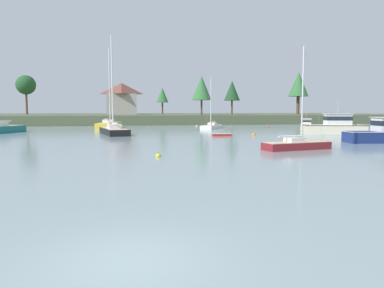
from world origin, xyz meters
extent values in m
plane|color=gray|center=(0.00, 0.00, 0.00)|extent=(400.00, 400.00, 0.00)
cube|color=#4C563D|center=(0.00, 98.43, 1.08)|extent=(162.59, 54.19, 2.17)
cube|color=beige|center=(29.36, 39.16, 0.29)|extent=(8.59, 4.67, 2.00)
cone|color=beige|center=(33.31, 38.15, 0.29)|extent=(2.82, 2.95, 2.46)
cube|color=black|center=(29.36, 39.16, 1.26)|extent=(8.77, 4.82, 0.05)
cube|color=silver|center=(29.66, 39.08, 2.07)|extent=(3.81, 2.96, 1.56)
cube|color=#19232D|center=(29.66, 39.08, 2.23)|extent=(3.89, 3.02, 0.56)
cube|color=beige|center=(29.66, 39.08, 2.88)|extent=(4.29, 3.40, 0.06)
cylinder|color=silver|center=(29.66, 39.08, 3.77)|extent=(0.03, 0.03, 1.71)
cube|color=#B2231E|center=(12.40, 38.11, 0.09)|extent=(2.52, 1.18, 0.43)
cube|color=#C6B289|center=(12.40, 38.11, 0.31)|extent=(2.62, 1.27, 0.05)
cube|color=tan|center=(12.40, 38.11, 0.27)|extent=(0.12, 0.95, 0.03)
cube|color=navy|center=(26.51, 25.85, 0.26)|extent=(7.73, 3.19, 1.82)
cube|color=silver|center=(26.51, 25.85, 1.15)|extent=(7.89, 3.30, 0.05)
cube|color=black|center=(-1.62, 43.89, 0.12)|extent=(4.55, 9.78, 1.41)
cube|color=#CCB78E|center=(-1.62, 43.89, 0.85)|extent=(4.12, 9.16, 0.04)
cube|color=silver|center=(-1.53, 43.43, 1.15)|extent=(2.11, 2.38, 0.57)
cylinder|color=silver|center=(-1.78, 44.63, 7.32)|extent=(0.19, 0.19, 12.91)
cylinder|color=silver|center=(-1.40, 42.78, 1.53)|extent=(0.91, 3.73, 0.15)
cylinder|color=silver|center=(-1.40, 42.78, 1.58)|extent=(0.82, 3.35, 0.14)
cylinder|color=#999999|center=(-2.16, 46.47, 7.30)|extent=(0.78, 3.71, 12.86)
cylinder|color=silver|center=(-18.09, 50.24, 1.73)|extent=(1.69, 3.60, 0.15)
cylinder|color=silver|center=(-18.09, 50.24, 1.78)|extent=(1.52, 3.24, 0.14)
cube|color=maroon|center=(14.59, 21.13, 0.09)|extent=(6.43, 3.06, 1.06)
cube|color=#CCB78E|center=(14.59, 21.13, 0.64)|extent=(6.03, 2.77, 0.04)
cube|color=silver|center=(14.29, 21.06, 0.85)|extent=(1.58, 1.40, 0.37)
cylinder|color=silver|center=(15.07, 21.24, 4.76)|extent=(0.12, 0.12, 8.20)
cylinder|color=silver|center=(13.86, 20.97, 1.13)|extent=(2.44, 0.63, 0.10)
cylinder|color=silver|center=(13.86, 20.97, 1.18)|extent=(2.21, 0.61, 0.14)
cylinder|color=#999999|center=(16.29, 21.50, 4.74)|extent=(2.44, 0.55, 8.15)
cube|color=white|center=(15.30, 55.89, 0.10)|extent=(5.37, 7.03, 1.13)
cube|color=#CCB78E|center=(15.30, 55.89, 0.68)|extent=(4.94, 6.55, 0.04)
cube|color=silver|center=(15.48, 56.19, 0.91)|extent=(1.93, 2.00, 0.42)
cylinder|color=silver|center=(15.01, 55.41, 4.90)|extent=(0.14, 0.14, 8.40)
cylinder|color=silver|center=(15.73, 56.60, 1.22)|extent=(1.53, 2.44, 0.11)
cylinder|color=silver|center=(15.73, 56.60, 1.27)|extent=(1.41, 2.22, 0.14)
cylinder|color=#999999|center=(14.30, 54.22, 4.88)|extent=(1.46, 2.41, 8.36)
cube|color=#236B3D|center=(-19.31, 62.68, 0.08)|extent=(2.63, 2.23, 0.36)
cube|color=#C6B289|center=(-19.31, 62.68, 0.26)|extent=(2.75, 2.36, 0.05)
cube|color=tan|center=(-19.31, 62.68, 0.22)|extent=(0.57, 0.80, 0.03)
cube|color=gold|center=(-3.00, 61.20, 0.15)|extent=(4.63, 9.83, 1.75)
cube|color=#CCB78E|center=(-3.00, 61.20, 1.05)|extent=(4.20, 9.21, 0.04)
cube|color=silver|center=(-3.10, 60.73, 1.35)|extent=(2.13, 2.40, 0.57)
cylinder|color=silver|center=(-2.84, 61.94, 7.88)|extent=(0.19, 0.19, 13.63)
cylinder|color=silver|center=(-3.24, 60.08, 1.74)|extent=(0.94, 3.74, 0.15)
cylinder|color=silver|center=(-3.24, 60.08, 1.79)|extent=(0.85, 3.36, 0.14)
cylinder|color=#999999|center=(-2.45, 63.79, 7.86)|extent=(0.81, 3.72, 13.58)
cube|color=tan|center=(31.59, 51.90, 0.20)|extent=(4.24, 5.90, 1.38)
cone|color=tan|center=(30.35, 49.38, 0.20)|extent=(2.28, 2.19, 1.77)
cube|color=black|center=(31.59, 51.90, 0.86)|extent=(4.36, 6.03, 0.05)
cube|color=silver|center=(31.52, 51.76, 1.36)|extent=(2.43, 2.76, 0.94)
cube|color=#19232D|center=(31.52, 51.76, 1.45)|extent=(2.48, 2.82, 0.34)
cube|color=beige|center=(31.52, 51.76, 1.86)|extent=(2.78, 3.12, 0.06)
cylinder|color=silver|center=(31.52, 51.76, 2.39)|extent=(0.03, 0.03, 0.99)
sphere|color=orange|center=(17.25, 39.23, 0.08)|extent=(0.46, 0.46, 0.46)
torus|color=#333338|center=(17.25, 39.23, 0.35)|extent=(0.12, 0.12, 0.02)
sphere|color=red|center=(27.05, 57.79, 0.06)|extent=(0.32, 0.32, 0.32)
torus|color=#333338|center=(27.05, 57.79, 0.26)|extent=(0.12, 0.12, 0.02)
sphere|color=white|center=(14.67, 66.86, 0.06)|extent=(0.35, 0.35, 0.35)
torus|color=#333338|center=(14.67, 66.86, 0.28)|extent=(0.12, 0.12, 0.02)
sphere|color=yellow|center=(2.30, 18.31, 0.07)|extent=(0.39, 0.39, 0.39)
torus|color=#333338|center=(2.30, 18.31, 0.31)|extent=(0.12, 0.12, 0.02)
cylinder|color=brown|center=(10.76, 99.34, 4.94)|extent=(0.45, 0.45, 5.54)
cone|color=#336B38|center=(10.76, 99.34, 7.72)|extent=(3.52, 3.52, 4.31)
cylinder|color=brown|center=(17.72, 76.45, 5.09)|extent=(0.43, 0.43, 5.85)
cone|color=#336B38|center=(17.72, 76.45, 8.52)|extent=(4.61, 4.61, 5.63)
cylinder|color=brown|center=(27.04, 82.84, 5.14)|extent=(0.43, 0.43, 5.95)
cone|color=#1E4723|center=(27.04, 82.84, 8.30)|extent=(4.08, 4.08, 4.98)
cylinder|color=brown|center=(-26.49, 98.35, 5.57)|extent=(0.54, 0.54, 6.81)
sphere|color=#235128|center=(-26.49, 98.35, 10.15)|extent=(5.22, 5.22, 5.22)
cylinder|color=brown|center=(47.13, 86.48, 6.21)|extent=(0.87, 0.87, 8.10)
cone|color=#336B38|center=(47.13, 86.48, 10.45)|extent=(5.43, 5.43, 6.64)
cube|color=#9E998E|center=(-0.94, 95.15, 4.95)|extent=(7.95, 7.06, 5.57)
pyramid|color=brown|center=(-0.94, 95.15, 9.25)|extent=(8.59, 7.63, 3.03)
camera|label=1|loc=(-0.03, -8.30, 3.46)|focal=34.18mm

